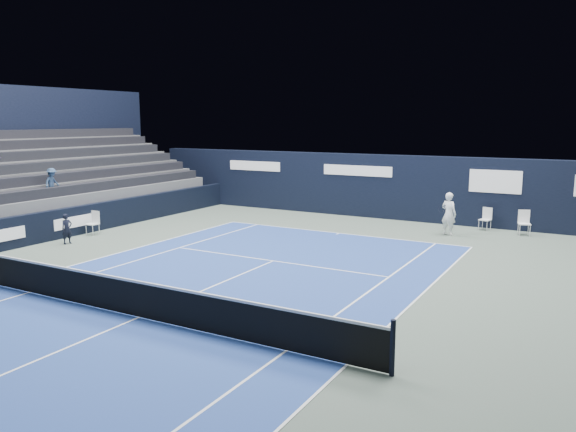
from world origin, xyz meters
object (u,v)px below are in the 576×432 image
object	(u,v)px
folding_chair_back_b	(524,221)
line_judge_chair	(94,221)
tennis_net	(138,298)
folding_chair_back_a	(486,217)
tennis_player	(449,214)

from	to	relation	value
folding_chair_back_b	line_judge_chair	bearing A→B (deg)	-167.98
folding_chair_back_b	tennis_net	world-z (taller)	tennis_net
folding_chair_back_a	tennis_player	size ratio (longest dim) A/B	0.55
tennis_net	tennis_player	xyz separation A→B (m)	(4.12, 13.77, 0.40)
line_judge_chair	tennis_player	distance (m)	14.85
line_judge_chair	tennis_player	world-z (taller)	tennis_player
folding_chair_back_a	folding_chair_back_b	xyz separation A→B (m)	(1.59, -0.37, 0.04)
folding_chair_back_a	line_judge_chair	world-z (taller)	line_judge_chair
tennis_net	tennis_player	bearing A→B (deg)	73.35
folding_chair_back_b	line_judge_chair	world-z (taller)	folding_chair_back_b
folding_chair_back_a	tennis_net	bearing A→B (deg)	-92.80
folding_chair_back_b	tennis_net	bearing A→B (deg)	-131.05
folding_chair_back_a	folding_chair_back_b	distance (m)	1.63
folding_chair_back_a	tennis_net	size ratio (longest dim) A/B	0.08
line_judge_chair	tennis_player	size ratio (longest dim) A/B	0.55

